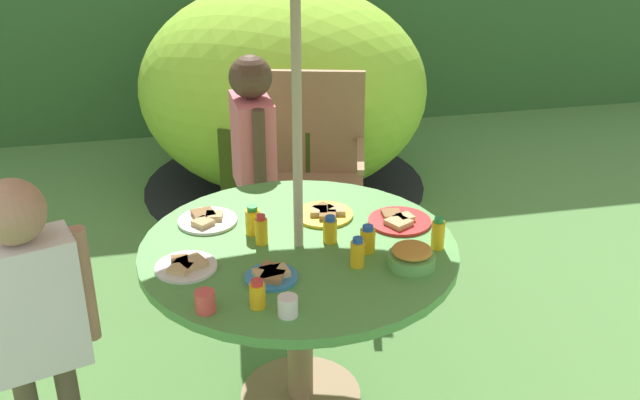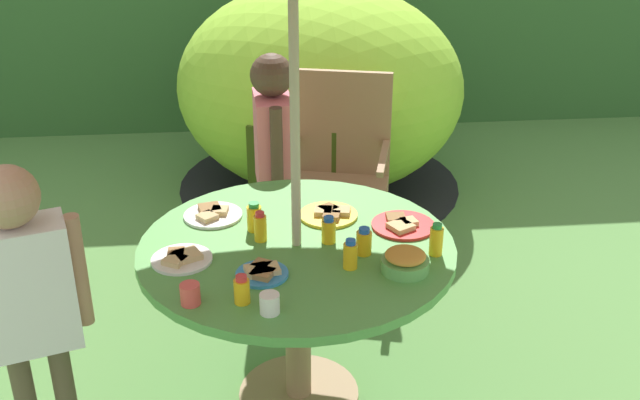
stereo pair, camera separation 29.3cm
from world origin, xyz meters
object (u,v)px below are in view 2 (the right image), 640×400
object	(u,v)px
juice_bottle_near_right	(242,290)
garden_table	(297,275)
plate_near_left	(213,214)
juice_bottle_back_edge	(260,227)
dome_tent	(319,89)
cup_far	(190,294)
plate_mid_left	(262,272)
cup_near	(270,304)
juice_bottle_mid_right	(350,255)
juice_bottle_spot_a	(254,218)
wooden_chair	(339,161)
snack_bowl	(405,261)
juice_bottle_spot_b	(436,240)
child_in_pink_shirt	(273,141)
plate_front_edge	(402,224)
juice_bottle_center_back	(329,230)
plate_far_left	(329,214)
juice_bottle_center_front	(364,242)
child_in_white_shirt	(24,288)
plate_far_right	(182,258)

from	to	relation	value
juice_bottle_near_right	garden_table	bearing A→B (deg)	61.63
plate_near_left	juice_bottle_back_edge	size ratio (longest dim) A/B	1.98
dome_tent	cup_far	size ratio (longest dim) A/B	31.86
plate_mid_left	cup_near	bearing A→B (deg)	-85.52
garden_table	juice_bottle_mid_right	bearing A→B (deg)	-47.16
plate_near_left	juice_bottle_spot_a	size ratio (longest dim) A/B	2.01
juice_bottle_back_edge	juice_bottle_spot_a	bearing A→B (deg)	103.88
wooden_chair	juice_bottle_spot_a	xyz separation A→B (m)	(-0.48, -1.12, 0.24)
snack_bowl	juice_bottle_spot_b	bearing A→B (deg)	37.73
dome_tent	child_in_pink_shirt	xyz separation A→B (m)	(-0.34, -1.20, 0.11)
cup_far	plate_front_edge	bearing A→B (deg)	30.57
child_in_pink_shirt	juice_bottle_spot_b	size ratio (longest dim) A/B	9.63
plate_near_left	dome_tent	bearing A→B (deg)	72.03
plate_front_edge	juice_bottle_back_edge	xyz separation A→B (m)	(-0.57, -0.06, 0.05)
child_in_pink_shirt	juice_bottle_center_back	distance (m)	1.00
dome_tent	plate_far_left	world-z (taller)	dome_tent
juice_bottle_center_back	juice_bottle_mid_right	distance (m)	0.21
plate_near_left	plate_mid_left	size ratio (longest dim) A/B	1.27
wooden_chair	juice_bottle_spot_a	distance (m)	1.24
juice_bottle_center_back	juice_bottle_spot_a	bearing A→B (deg)	156.03
snack_bowl	juice_bottle_back_edge	world-z (taller)	juice_bottle_back_edge
juice_bottle_center_front	juice_bottle_center_back	size ratio (longest dim) A/B	1.00
juice_bottle_near_right	juice_bottle_center_front	world-z (taller)	juice_bottle_center_front
child_in_white_shirt	juice_bottle_near_right	distance (m)	0.74
juice_bottle_back_edge	juice_bottle_spot_b	distance (m)	0.67
juice_bottle_near_right	juice_bottle_mid_right	xyz separation A→B (m)	(0.39, 0.19, 0.01)
wooden_chair	plate_far_right	world-z (taller)	wooden_chair
plate_far_left	juice_bottle_spot_a	distance (m)	0.33
child_in_white_shirt	cup_far	world-z (taller)	child_in_white_shirt
plate_far_left	juice_bottle_back_edge	world-z (taller)	juice_bottle_back_edge
wooden_chair	child_in_pink_shirt	bearing A→B (deg)	-129.85
garden_table	child_in_white_shirt	size ratio (longest dim) A/B	0.99
plate_near_left	cup_near	xyz separation A→B (m)	(0.21, -0.73, 0.02)
garden_table	wooden_chair	distance (m)	1.30
snack_bowl	juice_bottle_mid_right	xyz separation A→B (m)	(-0.19, 0.04, 0.01)
juice_bottle_center_front	juice_bottle_back_edge	bearing A→B (deg)	159.63
garden_table	juice_bottle_center_front	world-z (taller)	juice_bottle_center_front
plate_far_left	juice_bottle_spot_b	world-z (taller)	juice_bottle_spot_b
dome_tent	snack_bowl	bearing A→B (deg)	-71.00
garden_table	juice_bottle_mid_right	size ratio (longest dim) A/B	10.62
dome_tent	juice_bottle_spot_a	xyz separation A→B (m)	(-0.45, -2.06, 0.13)
wooden_chair	snack_bowl	distance (m)	1.51
plate_mid_left	juice_bottle_center_front	size ratio (longest dim) A/B	1.75
garden_table	wooden_chair	xyz separation A→B (m)	(0.32, 1.26, -0.05)
wooden_chair	cup_near	xyz separation A→B (m)	(-0.44, -1.72, 0.22)
dome_tent	cup_near	bearing A→B (deg)	-81.80
juice_bottle_back_edge	garden_table	bearing A→B (deg)	-17.54
plate_near_left	juice_bottle_back_edge	bearing A→B (deg)	-49.49
wooden_chair	plate_mid_left	bearing A→B (deg)	-92.99
juice_bottle_center_front	juice_bottle_near_right	bearing A→B (deg)	-147.56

